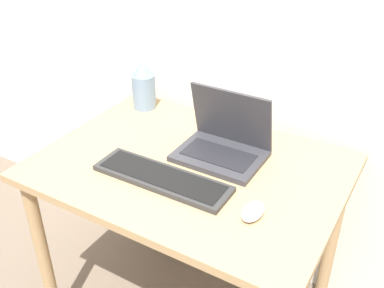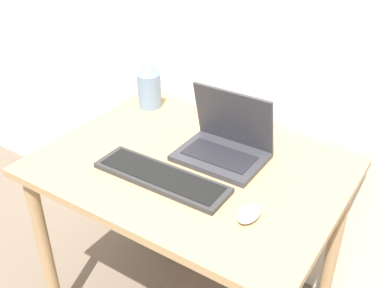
% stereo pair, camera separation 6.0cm
% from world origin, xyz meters
% --- Properties ---
extents(wall_back, '(6.00, 0.05, 2.50)m').
position_xyz_m(wall_back, '(0.00, 0.83, 1.25)').
color(wall_back, silver).
rests_on(wall_back, ground_plane).
extents(desk, '(1.05, 0.77, 0.78)m').
position_xyz_m(desk, '(0.00, 0.38, 0.67)').
color(desk, tan).
rests_on(desk, ground_plane).
extents(laptop, '(0.30, 0.23, 0.24)m').
position_xyz_m(laptop, '(0.07, 0.50, 0.83)').
color(laptop, '#333338').
rests_on(laptop, desk).
extents(keyboard, '(0.48, 0.14, 0.02)m').
position_xyz_m(keyboard, '(-0.03, 0.25, 0.79)').
color(keyboard, '#2D2D2D').
rests_on(keyboard, desk).
extents(mouse, '(0.06, 0.10, 0.03)m').
position_xyz_m(mouse, '(0.30, 0.24, 0.79)').
color(mouse, silver).
rests_on(mouse, desk).
extents(vase, '(0.10, 0.10, 0.21)m').
position_xyz_m(vase, '(-0.40, 0.67, 0.88)').
color(vase, slate).
rests_on(vase, desk).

